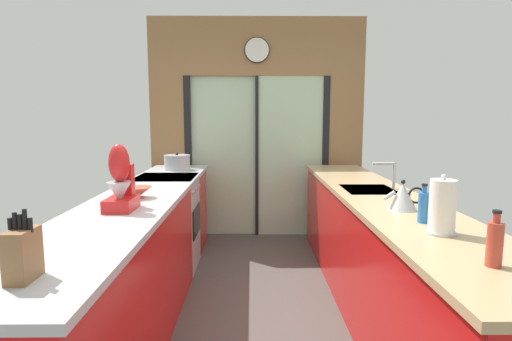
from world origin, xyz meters
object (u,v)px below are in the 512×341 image
mixing_bowl (138,192)px  stand_mixer (121,185)px  kettle (403,197)px  soap_bottle_near (495,243)px  stock_pot (177,162)px  paper_towel_roll (442,207)px  knife_block (23,254)px  soap_bottle_far (423,206)px  oven_range (167,223)px

mixing_bowl → stand_mixer: size_ratio=0.47×
mixing_bowl → stand_mixer: 0.40m
kettle → soap_bottle_near: size_ratio=1.17×
stock_pot → kettle: bearing=-47.6°
stand_mixer → paper_towel_roll: bearing=-17.1°
knife_block → stock_pot: size_ratio=0.92×
knife_block → stock_pot: bearing=90.0°
stand_mixer → kettle: (1.78, -0.01, -0.08)m
mixing_bowl → soap_bottle_far: (1.78, -0.71, 0.05)m
oven_range → paper_towel_roll: size_ratio=3.01×
oven_range → kettle: bearing=-38.5°
mixing_bowl → stand_mixer: bearing=-90.0°
oven_range → soap_bottle_far: 2.57m
mixing_bowl → kettle: bearing=-12.5°
paper_towel_roll → kettle: bearing=89.8°
mixing_bowl → stock_pot: (0.00, 1.56, 0.04)m
soap_bottle_near → paper_towel_roll: (0.00, 0.45, 0.04)m
mixing_bowl → paper_towel_roll: bearing=-27.5°
knife_block → stand_mixer: size_ratio=0.63×
mixing_bowl → stock_pot: bearing=90.0°
knife_block → kettle: knife_block is taller
oven_range → soap_bottle_far: soap_bottle_far is taller
knife_block → soap_bottle_far: bearing=23.8°
oven_range → knife_block: 2.59m
soap_bottle_far → paper_towel_roll: bearing=-90.0°
knife_block → stand_mixer: 1.11m
knife_block → paper_towel_roll: (1.78, 0.57, 0.04)m
knife_block → kettle: (1.78, 1.10, -0.01)m
paper_towel_roll → mixing_bowl: bearing=152.5°
paper_towel_roll → knife_block: bearing=-162.4°
stand_mixer → paper_towel_roll: 1.86m
kettle → soap_bottle_near: bearing=-90.1°
oven_range → knife_block: bearing=-89.6°
oven_range → kettle: 2.36m
soap_bottle_near → soap_bottle_far: size_ratio=1.03×
stock_pot → soap_bottle_near: 3.43m
mixing_bowl → knife_block: size_ratio=0.75×
mixing_bowl → soap_bottle_far: soap_bottle_far is taller
stock_pot → soap_bottle_far: 2.88m
stand_mixer → oven_range: bearing=90.7°
stand_mixer → paper_towel_roll: size_ratio=1.38×
mixing_bowl → kettle: kettle is taller
mixing_bowl → soap_bottle_far: 1.92m
stand_mixer → stock_pot: size_ratio=1.47×
oven_range → knife_block: knife_block is taller
stock_pot → soap_bottle_near: bearing=-58.8°
stand_mixer → stock_pot: 1.94m
soap_bottle_far → paper_towel_roll: size_ratio=0.72×
stand_mixer → stock_pot: (0.00, 1.94, -0.08)m
stock_pot → oven_range: bearing=-92.0°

